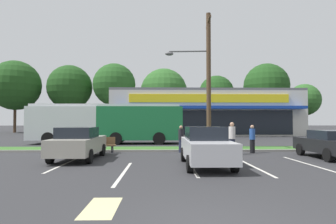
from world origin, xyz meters
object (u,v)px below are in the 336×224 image
Objects in this scene: car_2 at (330,144)px; pedestrian_near_bench at (232,138)px; utility_pole at (206,76)px; pedestrian_by_pole at (252,139)px; car_0 at (79,143)px; city_bus at (107,122)px; pedestrian_mid at (181,139)px; car_1 at (206,146)px; bus_stop_bench at (102,145)px.

pedestrian_near_bench reaches higher than car_2.
pedestrian_by_pole is (2.36, -2.06, -4.02)m from utility_pole.
utility_pole is 9.32m from car_0.
city_bus is 16.22m from car_2.
pedestrian_by_pole reaches higher than pedestrian_mid.
car_0 is 1.07× the size of car_2.
utility_pole is 7.99m from car_1.
bus_stop_bench is 0.34× the size of car_1.
pedestrian_near_bench is (-4.46, 1.84, 0.17)m from car_2.
pedestrian_mid reaches higher than car_0.
pedestrian_mid is at bearing 76.22° from pedestrian_by_pole.
pedestrian_near_bench is at bearing 173.90° from bus_stop_bench.
utility_pole is at bearing -56.38° from car_0.
utility_pole reaches higher than bus_stop_bench.
city_bus reaches higher than pedestrian_by_pole.
car_1 is (5.32, -4.89, 0.32)m from bus_stop_bench.
bus_stop_bench is 0.99× the size of pedestrian_mid.
utility_pole is 5.50× the size of pedestrian_by_pole.
car_1 is at bearing 10.38° from pedestrian_mid.
bus_stop_bench is at bearing 98.12° from city_bus.
utility_pole reaches higher than city_bus.
pedestrian_mid reaches higher than bus_stop_bench.
utility_pole is 4.70m from pedestrian_mid.
car_1 is at bearing 136.44° from pedestrian_by_pole.
car_1 is 2.95× the size of pedestrian_mid.
pedestrian_mid is (-0.67, 5.22, -0.02)m from car_1.
pedestrian_by_pole is (-3.11, 2.50, 0.09)m from car_2.
utility_pole is 9.59m from city_bus.
pedestrian_near_bench reaches higher than car_0.
city_bus is at bearing -81.65° from bus_stop_bench.
car_0 is (-6.99, -4.65, -4.05)m from utility_pole.
car_1 is (5.88, -2.17, 0.02)m from car_0.
pedestrian_near_bench is 1.51m from pedestrian_by_pole.
bus_stop_bench is 4.67m from pedestrian_mid.
bus_stop_bench is 8.80m from pedestrian_by_pole.
car_2 is 2.64× the size of pedestrian_mid.
bus_stop_bench is at bearing 77.52° from car_2.
pedestrian_by_pole is 4.17m from pedestrian_mid.
pedestrian_near_bench is (7.44, -0.79, 0.41)m from bus_stop_bench.
pedestrian_by_pole is at bearing -74.53° from car_0.
pedestrian_near_bench is (2.12, 4.10, 0.08)m from car_1.
utility_pole is at bearing -163.33° from bus_stop_bench.
pedestrian_by_pole is (9.35, 2.59, 0.02)m from car_0.
car_1 is 5.89m from pedestrian_by_pole.
city_bus is at bearing 46.31° from pedestrian_by_pole.
utility_pole is 8.23m from car_2.
bus_stop_bench is at bearing 87.62° from pedestrian_near_bench.
pedestrian_near_bench is at bearing 152.63° from car_1.
city_bus is 2.63× the size of car_1.
car_1 is 6.96m from car_2.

